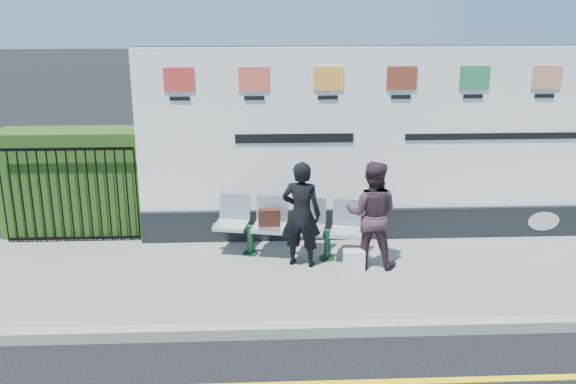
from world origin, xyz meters
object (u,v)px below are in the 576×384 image
at_px(billboard, 396,158).
at_px(bench, 289,241).
at_px(woman_right, 372,214).
at_px(woman_left, 301,214).

distance_m(billboard, bench, 2.16).
distance_m(billboard, woman_right, 1.35).
relative_size(billboard, woman_right, 5.16).
relative_size(bench, woman_left, 1.43).
bearing_deg(woman_left, billboard, -129.88).
bearing_deg(billboard, woman_right, -116.52).
bearing_deg(woman_left, woman_right, -167.45).
xyz_separation_m(billboard, woman_right, (-0.56, -1.11, -0.53)).
bearing_deg(woman_right, bench, -1.69).
distance_m(bench, woman_right, 1.33).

